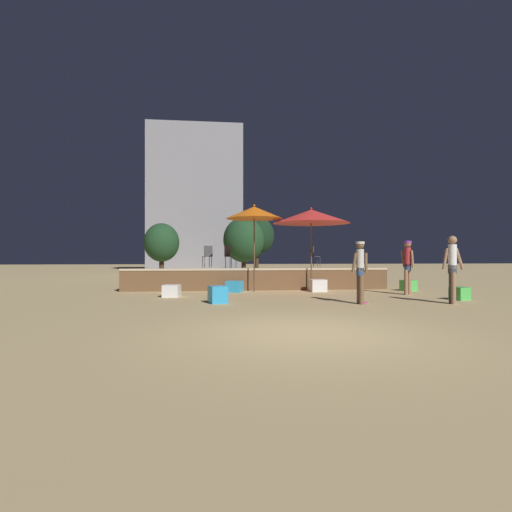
{
  "coord_description": "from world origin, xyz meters",
  "views": [
    {
      "loc": [
        -1.64,
        -6.77,
        1.33
      ],
      "look_at": [
        0.0,
        7.54,
        1.33
      ],
      "focal_mm": 28.0,
      "sensor_mm": 36.0,
      "label": 1
    }
  ],
  "objects_px": {
    "person_1": "(408,263)",
    "cube_seat_1": "(235,286)",
    "cube_seat_3": "(408,285)",
    "bistro_chair_0": "(314,254)",
    "person_2": "(360,268)",
    "patio_umbrella_1": "(311,217)",
    "bistro_chair_1": "(229,254)",
    "cube_seat_5": "(460,293)",
    "cube_seat_4": "(317,285)",
    "cube_seat_0": "(218,295)",
    "person_0": "(452,266)",
    "frisbee_disc": "(364,303)",
    "background_tree_0": "(162,243)",
    "patio_umbrella_0": "(254,213)",
    "cube_seat_2": "(172,291)",
    "background_tree_2": "(257,236)",
    "bistro_chair_2": "(208,254)",
    "background_tree_1": "(244,240)"
  },
  "relations": [
    {
      "from": "patio_umbrella_1",
      "to": "cube_seat_5",
      "type": "height_order",
      "value": "patio_umbrella_1"
    },
    {
      "from": "cube_seat_0",
      "to": "background_tree_2",
      "type": "relative_size",
      "value": 0.14
    },
    {
      "from": "bistro_chair_0",
      "to": "cube_seat_0",
      "type": "bearing_deg",
      "value": 136.55
    },
    {
      "from": "patio_umbrella_0",
      "to": "cube_seat_3",
      "type": "xyz_separation_m",
      "value": [
        5.89,
        -0.35,
        -2.75
      ]
    },
    {
      "from": "patio_umbrella_1",
      "to": "person_2",
      "type": "bearing_deg",
      "value": -86.42
    },
    {
      "from": "cube_seat_0",
      "to": "bistro_chair_1",
      "type": "bearing_deg",
      "value": 83.48
    },
    {
      "from": "cube_seat_2",
      "to": "cube_seat_3",
      "type": "distance_m",
      "value": 8.87
    },
    {
      "from": "frisbee_disc",
      "to": "background_tree_0",
      "type": "distance_m",
      "value": 15.13
    },
    {
      "from": "person_1",
      "to": "person_2",
      "type": "relative_size",
      "value": 1.07
    },
    {
      "from": "cube_seat_1",
      "to": "cube_seat_3",
      "type": "xyz_separation_m",
      "value": [
        6.64,
        -0.25,
        0.0
      ]
    },
    {
      "from": "cube_seat_3",
      "to": "patio_umbrella_0",
      "type": "bearing_deg",
      "value": 176.63
    },
    {
      "from": "person_1",
      "to": "person_2",
      "type": "distance_m",
      "value": 3.54
    },
    {
      "from": "cube_seat_0",
      "to": "person_0",
      "type": "height_order",
      "value": "person_0"
    },
    {
      "from": "cube_seat_3",
      "to": "bistro_chair_0",
      "type": "height_order",
      "value": "bistro_chair_0"
    },
    {
      "from": "person_2",
      "to": "cube_seat_3",
      "type": "bearing_deg",
      "value": -42.02
    },
    {
      "from": "patio_umbrella_0",
      "to": "cube_seat_5",
      "type": "bearing_deg",
      "value": -30.71
    },
    {
      "from": "cube_seat_4",
      "to": "cube_seat_2",
      "type": "bearing_deg",
      "value": -164.76
    },
    {
      "from": "background_tree_2",
      "to": "bistro_chair_1",
      "type": "bearing_deg",
      "value": -101.64
    },
    {
      "from": "bistro_chair_0",
      "to": "background_tree_2",
      "type": "height_order",
      "value": "background_tree_2"
    },
    {
      "from": "patio_umbrella_1",
      "to": "bistro_chair_1",
      "type": "relative_size",
      "value": 3.56
    },
    {
      "from": "cube_seat_4",
      "to": "cube_seat_5",
      "type": "height_order",
      "value": "cube_seat_4"
    },
    {
      "from": "cube_seat_2",
      "to": "background_tree_2",
      "type": "bearing_deg",
      "value": 73.24
    },
    {
      "from": "person_1",
      "to": "bistro_chair_2",
      "type": "bearing_deg",
      "value": 124.42
    },
    {
      "from": "cube_seat_1",
      "to": "bistro_chair_2",
      "type": "height_order",
      "value": "bistro_chair_2"
    },
    {
      "from": "person_1",
      "to": "background_tree_1",
      "type": "bearing_deg",
      "value": 84.07
    },
    {
      "from": "person_1",
      "to": "bistro_chair_0",
      "type": "height_order",
      "value": "person_1"
    },
    {
      "from": "person_1",
      "to": "cube_seat_1",
      "type": "bearing_deg",
      "value": 136.44
    },
    {
      "from": "patio_umbrella_1",
      "to": "person_1",
      "type": "bearing_deg",
      "value": -34.07
    },
    {
      "from": "patio_umbrella_0",
      "to": "frisbee_disc",
      "type": "height_order",
      "value": "patio_umbrella_0"
    },
    {
      "from": "cube_seat_5",
      "to": "patio_umbrella_1",
      "type": "bearing_deg",
      "value": 134.88
    },
    {
      "from": "cube_seat_5",
      "to": "bistro_chair_1",
      "type": "bearing_deg",
      "value": 145.88
    },
    {
      "from": "cube_seat_4",
      "to": "background_tree_2",
      "type": "height_order",
      "value": "background_tree_2"
    },
    {
      "from": "cube_seat_4",
      "to": "background_tree_1",
      "type": "distance_m",
      "value": 10.61
    },
    {
      "from": "patio_umbrella_0",
      "to": "frisbee_disc",
      "type": "bearing_deg",
      "value": -57.32
    },
    {
      "from": "patio_umbrella_1",
      "to": "cube_seat_2",
      "type": "relative_size",
      "value": 5.42
    },
    {
      "from": "cube_seat_1",
      "to": "frisbee_disc",
      "type": "distance_m",
      "value": 5.25
    },
    {
      "from": "cube_seat_0",
      "to": "background_tree_0",
      "type": "relative_size",
      "value": 0.18
    },
    {
      "from": "bistro_chair_0",
      "to": "frisbee_disc",
      "type": "height_order",
      "value": "bistro_chair_0"
    },
    {
      "from": "cube_seat_5",
      "to": "bistro_chair_2",
      "type": "bearing_deg",
      "value": 144.85
    },
    {
      "from": "patio_umbrella_0",
      "to": "bistro_chair_0",
      "type": "bearing_deg",
      "value": 39.94
    },
    {
      "from": "background_tree_0",
      "to": "background_tree_2",
      "type": "distance_m",
      "value": 7.56
    },
    {
      "from": "person_1",
      "to": "background_tree_0",
      "type": "height_order",
      "value": "background_tree_0"
    },
    {
      "from": "patio_umbrella_0",
      "to": "person_0",
      "type": "height_order",
      "value": "patio_umbrella_0"
    },
    {
      "from": "cube_seat_0",
      "to": "cube_seat_4",
      "type": "height_order",
      "value": "cube_seat_0"
    },
    {
      "from": "bistro_chair_2",
      "to": "frisbee_disc",
      "type": "bearing_deg",
      "value": 107.89
    },
    {
      "from": "bistro_chair_0",
      "to": "bistro_chair_2",
      "type": "bearing_deg",
      "value": 89.53
    },
    {
      "from": "person_1",
      "to": "background_tree_1",
      "type": "height_order",
      "value": "background_tree_1"
    },
    {
      "from": "cube_seat_3",
      "to": "person_0",
      "type": "distance_m",
      "value": 4.22
    },
    {
      "from": "cube_seat_4",
      "to": "person_1",
      "type": "bearing_deg",
      "value": -30.14
    },
    {
      "from": "patio_umbrella_0",
      "to": "patio_umbrella_1",
      "type": "distance_m",
      "value": 2.24
    }
  ]
}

